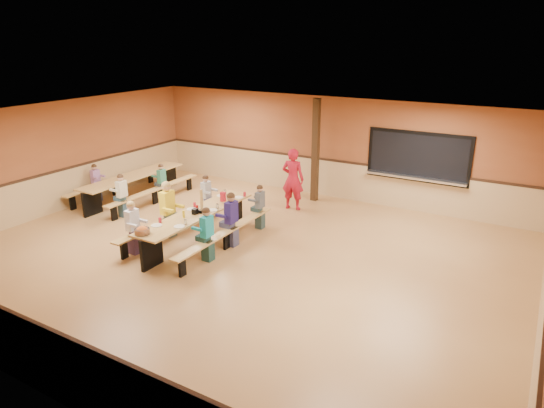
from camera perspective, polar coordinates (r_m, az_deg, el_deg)
The scene contains 23 objects.
ground at distance 10.92m, azimuth -4.13°, elevation -6.11°, with size 12.00×12.00×0.00m, color #99693A.
room_envelope at distance 10.64m, azimuth -4.22°, elevation -2.75°, with size 12.04×10.04×3.02m.
kitchen_pass_through at distance 13.78m, azimuth 16.78°, elevation 5.10°, with size 2.78×0.28×1.38m.
structural_post at distance 14.16m, azimuth 5.14°, elevation 6.25°, with size 0.18×0.18×3.00m, color black.
cafeteria_table_main at distance 11.55m, azimuth -8.78°, elevation -1.99°, with size 1.91×3.70×0.74m.
cafeteria_table_second at distance 15.00m, azimuth -16.00°, elevation 2.46°, with size 1.91×3.70×0.74m.
seated_child_white_left at distance 11.22m, azimuth -16.04°, elevation -2.73°, with size 0.38×0.31×1.22m, color white, non-canonical shape.
seated_adult_yellow at distance 11.95m, azimuth -12.17°, elevation -0.66°, with size 0.45×0.37×1.37m, color yellow, non-canonical shape.
seated_child_grey_left at distance 13.07m, azimuth -7.73°, elevation 0.86°, with size 0.35×0.28×1.16m, color #B8B8B8, non-canonical shape.
seated_child_teal_right at distance 10.54m, azimuth -7.63°, elevation -3.60°, with size 0.37×0.30×1.20m, color teal, non-canonical shape.
seated_child_navy_right at distance 11.21m, azimuth -4.79°, elevation -1.87°, with size 0.40×0.33×1.28m, color navy, non-canonical shape.
seated_child_char_right at distance 12.22m, azimuth -1.42°, elevation -0.37°, with size 0.33×0.27×1.13m, color #4A4E54, non-canonical shape.
seated_child_purple_sec at distance 15.17m, azimuth -19.99°, elevation 2.34°, with size 0.32×0.26×1.11m, color #9A689D, non-canonical shape.
seated_child_green_sec at distance 14.66m, azimuth -12.82°, elevation 2.46°, with size 0.32×0.26×1.11m, color #2F775C, non-canonical shape.
seated_child_tan_sec at distance 13.62m, azimuth -17.21°, elevation 0.93°, with size 0.35×0.29×1.17m, color beige, non-canonical shape.
standing_woman at distance 13.52m, azimuth 2.47°, elevation 2.95°, with size 0.64×0.42×1.75m, color #B01427.
punch_pitcher at distance 12.16m, azimuth -5.79°, elevation 0.87°, with size 0.16×0.16×0.22m, color #AF1726.
chip_bowl at distance 10.46m, azimuth -15.04°, elevation -3.04°, with size 0.32×0.32×0.15m, color orange, non-canonical shape.
napkin_dispenser at distance 11.36m, azimuth -9.04°, elevation -0.86°, with size 0.10×0.14×0.13m, color black.
condiment_mustard at distance 11.18m, azimuth -10.36°, elevation -1.18°, with size 0.06×0.06×0.17m, color yellow.
condiment_ketchup at distance 11.50m, azimuth -8.79°, elevation -0.50°, with size 0.06×0.06×0.17m, color #B2140F.
table_paddle at distance 11.41m, azimuth -8.25°, elevation -0.35°, with size 0.16×0.16×0.56m.
place_settings at distance 11.46m, azimuth -8.85°, elevation -0.73°, with size 0.65×3.30×0.11m, color beige, non-canonical shape.
Camera 1 is at (5.63, -8.10, 4.67)m, focal length 32.00 mm.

